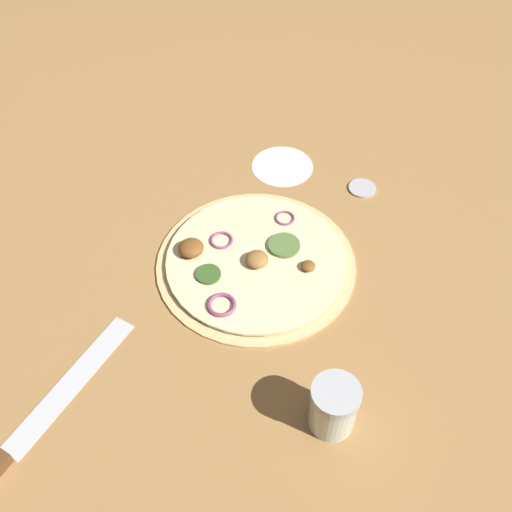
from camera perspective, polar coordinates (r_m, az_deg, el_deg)
ground_plane at (r=0.87m, az=-0.00°, el=-0.74°), size 3.00×3.00×0.00m
pizza at (r=0.86m, az=-0.17°, el=-0.47°), size 0.29×0.29×0.03m
spice_jar at (r=0.71m, az=7.39°, el=-14.04°), size 0.06×0.06×0.07m
loose_cap at (r=0.99m, az=10.09°, el=6.45°), size 0.04×0.04×0.01m
flour_patch at (r=1.02m, az=2.52°, el=8.55°), size 0.10×0.10×0.00m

